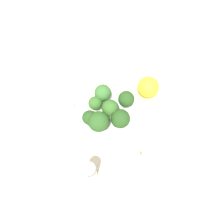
# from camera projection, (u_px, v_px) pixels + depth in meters

# --- Properties ---
(ground_plane) EXTENTS (3.00, 3.00, 0.00)m
(ground_plane) POSITION_uv_depth(u_px,v_px,m) (112.00, 125.00, 0.57)
(ground_plane) COLOR beige
(bowl) EXTENTS (0.16, 0.16, 0.04)m
(bowl) POSITION_uv_depth(u_px,v_px,m) (112.00, 121.00, 0.55)
(bowl) COLOR white
(bowl) RESTS_ON ground_plane
(broccoli_floret_0) EXTENTS (0.05, 0.05, 0.06)m
(broccoli_floret_0) POSITION_uv_depth(u_px,v_px,m) (99.00, 122.00, 0.49)
(broccoli_floret_0) COLOR #84AD66
(broccoli_floret_0) RESTS_ON bowl
(broccoli_floret_1) EXTENTS (0.05, 0.05, 0.05)m
(broccoli_floret_1) POSITION_uv_depth(u_px,v_px,m) (120.00, 119.00, 0.50)
(broccoli_floret_1) COLOR #8EB770
(broccoli_floret_1) RESTS_ON bowl
(broccoli_floret_2) EXTENTS (0.04, 0.04, 0.05)m
(broccoli_floret_2) POSITION_uv_depth(u_px,v_px,m) (110.00, 108.00, 0.51)
(broccoli_floret_2) COLOR #84AD66
(broccoli_floret_2) RESTS_ON bowl
(broccoli_floret_3) EXTENTS (0.04, 0.04, 0.06)m
(broccoli_floret_3) POSITION_uv_depth(u_px,v_px,m) (126.00, 99.00, 0.52)
(broccoli_floret_3) COLOR #84AD66
(broccoli_floret_3) RESTS_ON bowl
(broccoli_floret_4) EXTENTS (0.03, 0.03, 0.04)m
(broccoli_floret_4) POSITION_uv_depth(u_px,v_px,m) (95.00, 104.00, 0.53)
(broccoli_floret_4) COLOR #7A9E5B
(broccoli_floret_4) RESTS_ON bowl
(broccoli_floret_5) EXTENTS (0.04, 0.04, 0.05)m
(broccoli_floret_5) POSITION_uv_depth(u_px,v_px,m) (105.00, 93.00, 0.53)
(broccoli_floret_5) COLOR #84AD66
(broccoli_floret_5) RESTS_ON bowl
(broccoli_floret_6) EXTENTS (0.03, 0.03, 0.05)m
(broccoli_floret_6) POSITION_uv_depth(u_px,v_px,m) (90.00, 118.00, 0.50)
(broccoli_floret_6) COLOR #8EB770
(broccoli_floret_6) RESTS_ON bowl
(pepper_shaker) EXTENTS (0.03, 0.03, 0.08)m
(pepper_shaker) POSITION_uv_depth(u_px,v_px,m) (90.00, 172.00, 0.48)
(pepper_shaker) COLOR silver
(pepper_shaker) RESTS_ON ground_plane
(lemon_wedge) EXTENTS (0.06, 0.06, 0.06)m
(lemon_wedge) POSITION_uv_depth(u_px,v_px,m) (148.00, 87.00, 0.59)
(lemon_wedge) COLOR yellow
(lemon_wedge) RESTS_ON ground_plane
(almond_crumb_0) EXTENTS (0.01, 0.01, 0.01)m
(almond_crumb_0) POSITION_uv_depth(u_px,v_px,m) (74.00, 105.00, 0.60)
(almond_crumb_0) COLOR #AD7F4C
(almond_crumb_0) RESTS_ON ground_plane
(almond_crumb_1) EXTENTS (0.01, 0.01, 0.01)m
(almond_crumb_1) POSITION_uv_depth(u_px,v_px,m) (148.00, 90.00, 0.62)
(almond_crumb_1) COLOR tan
(almond_crumb_1) RESTS_ON ground_plane
(almond_crumb_2) EXTENTS (0.01, 0.01, 0.01)m
(almond_crumb_2) POSITION_uv_depth(u_px,v_px,m) (141.00, 153.00, 0.54)
(almond_crumb_2) COLOR olive
(almond_crumb_2) RESTS_ON ground_plane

